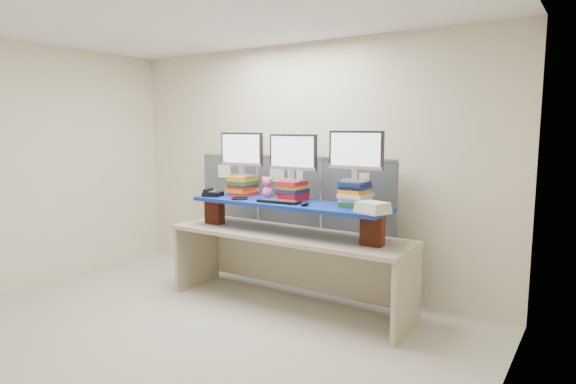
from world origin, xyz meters
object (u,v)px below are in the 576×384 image
Objects in this scene: desk at (288,247)px; monitor_center at (293,155)px; monitor_right at (356,153)px; keyboard at (279,201)px; desk_phone at (212,193)px; blue_board at (288,204)px; monitor_left at (242,151)px.

monitor_center is at bearing 97.95° from desk.
monitor_right reaches higher than keyboard.
desk_phone is at bearing -173.35° from desk.
desk_phone is (-0.88, -0.02, 0.02)m from keyboard.
desk_phone reaches higher than desk.
blue_board is 4.65× the size of keyboard.
desk_phone reaches higher than keyboard.
monitor_left is at bearing 180.00° from monitor_center.
desk is 1.18m from monitor_left.
keyboard is 0.88m from desk_phone.
desk is 0.50m from keyboard.
blue_board is 3.84× the size of monitor_left.
monitor_left is at bearing 156.84° from keyboard.
monitor_right reaches higher than desk.
monitor_left reaches higher than desk_phone.
desk_phone is at bearing -165.95° from monitor_center.
desk is at bearing -9.89° from monitor_left.
desk_phone is at bearing -136.53° from monitor_left.
blue_board is at bearing -10.18° from desk_phone.
blue_board is 0.11m from keyboard.
monitor_left reaches higher than keyboard.
blue_board is 3.84× the size of monitor_right.
desk_phone is at bearing 176.20° from keyboard.
monitor_center reaches higher than desk_phone.
keyboard is at bearing -18.95° from monitor_left.
monitor_left reaches higher than blue_board.
blue_board is 9.04× the size of desk_phone.
monitor_center is (0.66, 0.01, -0.01)m from monitor_left.
monitor_right is at bearing -8.82° from desk_phone.
desk is at bearing -90.66° from blue_board.
monitor_right reaches higher than blue_board.
desk is 1.20m from monitor_right.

